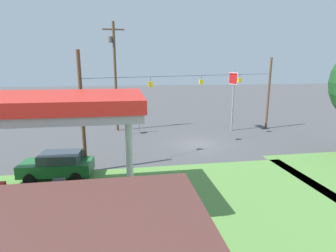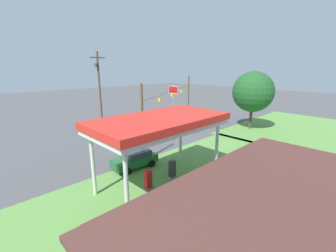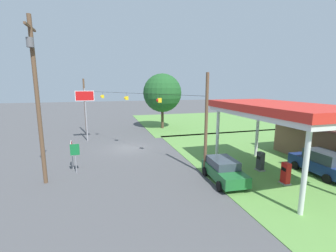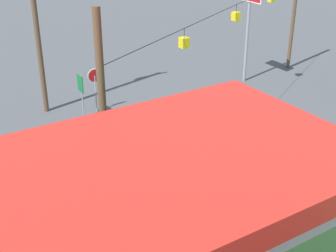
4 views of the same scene
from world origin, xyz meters
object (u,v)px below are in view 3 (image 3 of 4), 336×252
Objects in this scene: fuel_pump_near at (260,162)px; utility_pole_main at (37,94)px; gas_station_canopy at (277,111)px; fuel_pump_far at (286,174)px; stop_sign_roadside at (72,148)px; car_at_pumps_front at (224,170)px; stop_sign_overhead at (85,104)px; route_sign at (75,153)px; car_at_pumps_rear at (322,163)px; tree_west_verge at (162,93)px.

utility_pole_main reaches higher than fuel_pump_near.
gas_station_canopy is 0.95× the size of utility_pole_main.
fuel_pump_far is 16.66m from stop_sign_roadside.
car_at_pumps_front is at bearing -75.51° from fuel_pump_near.
utility_pole_main reaches higher than fuel_pump_far.
stop_sign_overhead is 2.76× the size of route_sign.
car_at_pumps_rear is 1.97× the size of route_sign.
utility_pole_main is at bearing -102.39° from gas_station_canopy.
car_at_pumps_front is 19.28m from stop_sign_overhead.
stop_sign_overhead is (-14.74, -14.37, 4.01)m from fuel_pump_near.
stop_sign_roadside reaches higher than fuel_pump_near.
stop_sign_overhead is at bearing -135.72° from fuel_pump_near.
gas_station_canopy is at bearing 81.01° from car_at_pumps_rear.
fuel_pump_near is at bearing 8.33° from tree_west_verge.
car_at_pumps_front is 0.94× the size of car_at_pumps_rear.
gas_station_canopy is 16.42m from stop_sign_roadside.
fuel_pump_far is 0.34× the size of car_at_pumps_rear.
car_at_pumps_front is 12.36m from stop_sign_roadside.
car_at_pumps_rear is 25.19m from stop_sign_overhead.
fuel_pump_near is at bearing 82.15° from utility_pole_main.
car_at_pumps_front is at bearing -94.60° from gas_station_canopy.
stop_sign_roadside is (-5.68, -10.94, 0.94)m from car_at_pumps_front.
fuel_pump_far is 0.18× the size of tree_west_verge.
route_sign is (-6.38, -14.56, 0.96)m from fuel_pump_far.
car_at_pumps_front is at bearing -2.63° from tree_west_verge.
fuel_pump_far is at bearing 0.00° from fuel_pump_near.
fuel_pump_near is at bearing 75.81° from route_sign.
car_at_pumps_rear is 0.71× the size of stop_sign_overhead.
stop_sign_overhead reaches higher than car_at_pumps_front.
stop_sign_roadside is 10.53m from stop_sign_overhead.
fuel_pump_near is at bearing -179.93° from gas_station_canopy.
fuel_pump_far is 23.88m from tree_west_verge.
car_at_pumps_front is at bearing 83.97° from car_at_pumps_rear.
tree_west_verge is at bearing -37.03° from stop_sign_roadside.
stop_sign_overhead is at bearing 170.30° from utility_pole_main.
fuel_pump_near is 20.97m from stop_sign_overhead.
stop_sign_roadside is (-6.00, -14.92, -3.33)m from gas_station_canopy.
gas_station_canopy is 1.23× the size of tree_west_verge.
tree_west_verge is at bearing 143.38° from utility_pole_main.
fuel_pump_near is 1.00× the size of fuel_pump_far.
tree_west_verge is (-5.71, 11.38, 1.02)m from stop_sign_overhead.
car_at_pumps_rear is at bearing 17.21° from tree_west_verge.
gas_station_canopy is at bearing 89.67° from car_at_pumps_front.
route_sign is (-3.68, -14.56, 0.96)m from fuel_pump_near.
utility_pole_main is (-2.28, -16.50, 5.61)m from fuel_pump_near.
stop_sign_roadside is (-4.65, -14.92, 1.06)m from fuel_pump_near.
car_at_pumps_front is at bearing -117.42° from stop_sign_roadside.
route_sign reaches higher than fuel_pump_far.
gas_station_canopy is 4.59m from fuel_pump_near.
car_at_pumps_front is (-1.67, -3.98, 0.12)m from fuel_pump_far.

